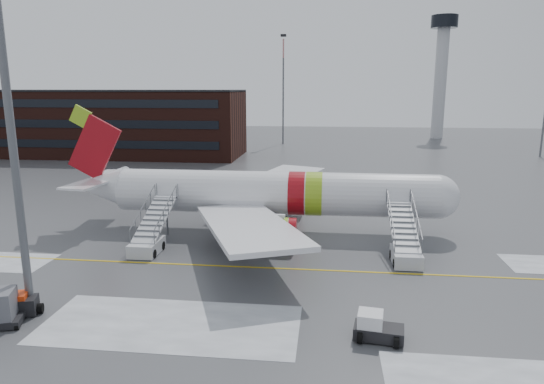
# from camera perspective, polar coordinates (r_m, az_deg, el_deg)

# --- Properties ---
(ground) EXTENTS (260.00, 260.00, 0.00)m
(ground) POSITION_cam_1_polar(r_m,az_deg,el_deg) (35.86, 2.55, -8.47)
(ground) COLOR #494C4F
(ground) RESTS_ON ground
(airliner) EXTENTS (35.03, 32.97, 11.18)m
(airliner) POSITION_cam_1_polar(r_m,az_deg,el_deg) (43.15, -0.95, -0.17)
(airliner) COLOR white
(airliner) RESTS_ON ground
(airstair_fwd) EXTENTS (2.05, 7.70, 3.48)m
(airstair_fwd) POSITION_cam_1_polar(r_m,az_deg,el_deg) (37.57, 15.36, -6.22)
(airstair_fwd) COLOR silver
(airstair_fwd) RESTS_ON ground
(airstair_aft) EXTENTS (2.05, 7.70, 3.48)m
(airstair_aft) POSITION_cam_1_polar(r_m,az_deg,el_deg) (39.58, -14.18, -5.21)
(airstair_aft) COLOR silver
(airstair_aft) RESTS_ON ground
(pushback_tug) EXTENTS (2.67, 2.15, 1.43)m
(pushback_tug) POSITION_cam_1_polar(r_m,az_deg,el_deg) (26.24, 12.10, -15.33)
(pushback_tug) COLOR black
(pushback_tug) RESTS_ON ground
(baggage_tractor) EXTENTS (2.65, 1.71, 1.31)m
(baggage_tractor) POSITION_cam_1_polar(r_m,az_deg,el_deg) (31.59, -27.64, -11.77)
(baggage_tractor) COLOR black
(baggage_tractor) RESTS_ON ground
(light_mast_near) EXTENTS (1.20, 1.20, 28.88)m
(light_mast_near) POSITION_cam_1_polar(r_m,az_deg,el_deg) (29.52, -29.24, 14.93)
(light_mast_near) COLOR #595B60
(light_mast_near) RESTS_ON ground
(terminal_building) EXTENTS (62.00, 16.11, 12.30)m
(terminal_building) POSITION_cam_1_polar(r_m,az_deg,el_deg) (100.51, -21.71, 7.63)
(terminal_building) COLOR #3F1E16
(terminal_building) RESTS_ON ground
(control_tower) EXTENTS (6.40, 6.40, 30.00)m
(control_tower) POSITION_cam_1_polar(r_m,az_deg,el_deg) (131.60, 19.32, 14.15)
(control_tower) COLOR #B2B5BA
(control_tower) RESTS_ON ground
(light_mast_far_n) EXTENTS (1.20, 1.20, 24.25)m
(light_mast_far_n) POSITION_cam_1_polar(r_m,az_deg,el_deg) (111.97, 1.33, 12.76)
(light_mast_far_n) COLOR #595B60
(light_mast_far_n) RESTS_ON ground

